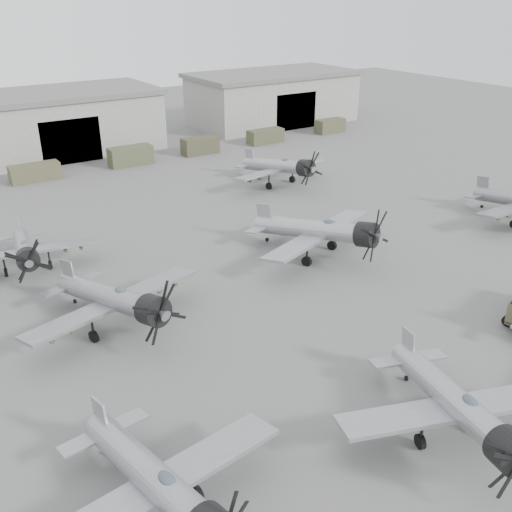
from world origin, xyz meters
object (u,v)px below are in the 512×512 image
at_px(aircraft_near_0, 161,486).
at_px(aircraft_mid_1, 117,300).
at_px(aircraft_mid_2, 322,231).
at_px(aircraft_far_0, 25,250).
at_px(aircraft_near_1, 461,407).
at_px(aircraft_far_1, 282,167).

bearing_deg(aircraft_near_0, aircraft_mid_1, 68.54).
bearing_deg(aircraft_mid_1, aircraft_near_0, -119.70).
height_order(aircraft_mid_2, aircraft_far_0, aircraft_mid_2).
relative_size(aircraft_near_1, aircraft_far_1, 0.96).
height_order(aircraft_mid_1, aircraft_mid_2, aircraft_mid_2).
relative_size(aircraft_mid_1, aircraft_mid_2, 0.96).
bearing_deg(aircraft_far_1, aircraft_mid_1, -153.11).
bearing_deg(aircraft_near_0, aircraft_near_1, -21.19).
height_order(aircraft_far_0, aircraft_far_1, aircraft_far_1).
bearing_deg(aircraft_far_0, aircraft_near_0, -84.24).
xyz_separation_m(aircraft_near_0, aircraft_far_1, (32.68, 36.28, 0.09)).
relative_size(aircraft_near_1, aircraft_mid_1, 0.95).
relative_size(aircraft_near_0, aircraft_mid_2, 0.90).
bearing_deg(aircraft_near_1, aircraft_far_1, 86.09).
xyz_separation_m(aircraft_near_1, aircraft_mid_1, (-10.58, 20.13, 0.10)).
relative_size(aircraft_far_0, aircraft_far_1, 0.89).
relative_size(aircraft_near_0, aircraft_far_1, 0.96).
distance_m(aircraft_near_1, aircraft_far_1, 43.90).
distance_m(aircraft_near_1, aircraft_mid_2, 23.27).
distance_m(aircraft_near_0, aircraft_mid_1, 16.84).
relative_size(aircraft_mid_2, aircraft_far_0, 1.19).
xyz_separation_m(aircraft_near_0, aircraft_mid_2, (23.59, 17.72, 0.27)).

